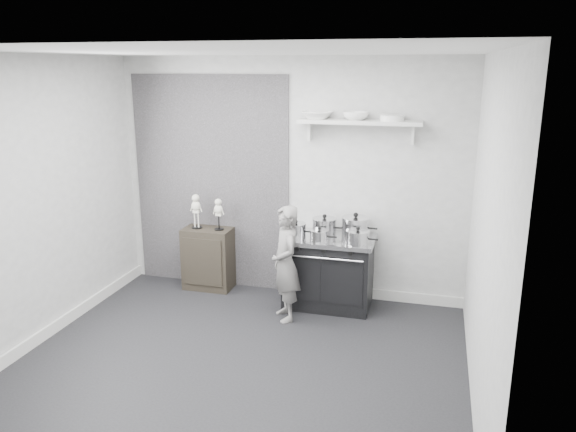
# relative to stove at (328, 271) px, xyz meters

# --- Properties ---
(ground) EXTENTS (4.00, 4.00, 0.00)m
(ground) POSITION_rel_stove_xyz_m (-0.53, -1.48, -0.40)
(ground) COLOR black
(ground) RESTS_ON ground
(room_shell) EXTENTS (4.02, 3.62, 2.71)m
(room_shell) POSITION_rel_stove_xyz_m (-0.62, -1.33, 1.24)
(room_shell) COLOR #A5A5A3
(room_shell) RESTS_ON ground
(wall_shelf) EXTENTS (1.30, 0.26, 0.24)m
(wall_shelf) POSITION_rel_stove_xyz_m (0.27, 0.20, 1.61)
(wall_shelf) COLOR silver
(wall_shelf) RESTS_ON room_shell
(stove) EXTENTS (0.99, 0.62, 0.79)m
(stove) POSITION_rel_stove_xyz_m (0.00, 0.00, 0.00)
(stove) COLOR black
(stove) RESTS_ON ground
(side_cabinet) EXTENTS (0.57, 0.33, 0.74)m
(side_cabinet) POSITION_rel_stove_xyz_m (-1.48, 0.13, -0.03)
(side_cabinet) COLOR black
(side_cabinet) RESTS_ON ground
(child) EXTENTS (0.48, 0.53, 1.22)m
(child) POSITION_rel_stove_xyz_m (-0.37, -0.45, 0.21)
(child) COLOR slate
(child) RESTS_ON ground
(pot_front_left) EXTENTS (0.31, 0.22, 0.19)m
(pot_front_left) POSITION_rel_stove_xyz_m (-0.35, -0.08, 0.47)
(pot_front_left) COLOR silver
(pot_front_left) RESTS_ON stove
(pot_back_left) EXTENTS (0.36, 0.27, 0.23)m
(pot_back_left) POSITION_rel_stove_xyz_m (-0.07, 0.10, 0.49)
(pot_back_left) COLOR silver
(pot_back_left) RESTS_ON stove
(pot_back_right) EXTENTS (0.39, 0.31, 0.26)m
(pot_back_right) POSITION_rel_stove_xyz_m (0.27, 0.13, 0.50)
(pot_back_right) COLOR silver
(pot_back_right) RESTS_ON stove
(pot_front_right) EXTENTS (0.33, 0.25, 0.19)m
(pot_front_right) POSITION_rel_stove_xyz_m (0.34, -0.17, 0.47)
(pot_front_right) COLOR silver
(pot_front_right) RESTS_ON stove
(pot_front_center) EXTENTS (0.29, 0.21, 0.16)m
(pot_front_center) POSITION_rel_stove_xyz_m (-0.07, -0.15, 0.46)
(pot_front_center) COLOR silver
(pot_front_center) RESTS_ON stove
(skeleton_full) EXTENTS (0.13, 0.08, 0.47)m
(skeleton_full) POSITION_rel_stove_xyz_m (-1.61, 0.13, 0.57)
(skeleton_full) COLOR silver
(skeleton_full) RESTS_ON side_cabinet
(skeleton_torso) EXTENTS (0.12, 0.08, 0.43)m
(skeleton_torso) POSITION_rel_stove_xyz_m (-1.33, 0.13, 0.55)
(skeleton_torso) COLOR silver
(skeleton_torso) RESTS_ON side_cabinet
(bowl_large) EXTENTS (0.33, 0.33, 0.08)m
(bowl_large) POSITION_rel_stove_xyz_m (-0.19, 0.19, 1.68)
(bowl_large) COLOR white
(bowl_large) RESTS_ON wall_shelf
(bowl_small) EXTENTS (0.27, 0.27, 0.08)m
(bowl_small) POSITION_rel_stove_xyz_m (0.22, 0.19, 1.68)
(bowl_small) COLOR white
(bowl_small) RESTS_ON wall_shelf
(plate_stack) EXTENTS (0.25, 0.25, 0.06)m
(plate_stack) POSITION_rel_stove_xyz_m (0.60, 0.19, 1.67)
(plate_stack) COLOR white
(plate_stack) RESTS_ON wall_shelf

